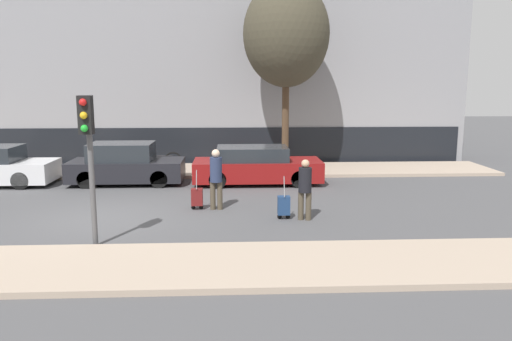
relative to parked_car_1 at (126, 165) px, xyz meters
name	(u,v)px	position (x,y,z in m)	size (l,w,h in m)	color
ground_plane	(103,219)	(0.35, -4.74, -0.68)	(80.00, 80.00, 0.00)	#4C4C4F
sidewalk_near	(52,268)	(0.35, -8.49, -0.62)	(28.00, 2.50, 0.12)	tan
sidewalk_far	(147,171)	(0.35, 2.26, -0.62)	(28.00, 3.00, 0.12)	tan
building_facade	(155,45)	(0.35, 5.75, 4.58)	(28.00, 2.64, 10.55)	gray
parked_car_1	(126,165)	(0.00, 0.00, 0.00)	(3.98, 1.78, 1.46)	black
parked_car_2	(256,166)	(4.65, -0.21, -0.05)	(4.52, 1.80, 1.33)	maroon
pedestrian_left	(216,176)	(3.34, -3.89, 0.31)	(0.35, 0.34, 1.73)	#4C4233
trolley_left	(197,197)	(2.79, -3.85, -0.32)	(0.34, 0.29, 1.14)	maroon
pedestrian_right	(305,186)	(5.68, -5.10, 0.23)	(0.34, 0.34, 1.61)	#4C4233
trolley_right	(284,205)	(5.15, -4.98, -0.31)	(0.34, 0.29, 1.15)	navy
traffic_light	(88,140)	(0.76, -7.11, 1.69)	(0.28, 0.47, 3.30)	#515154
parked_bicycle	(160,161)	(0.91, 2.13, -0.19)	(1.77, 0.06, 0.96)	black
bare_tree_near_crossing	(286,34)	(5.96, 2.39, 4.76)	(3.40, 3.40, 7.41)	#4C3826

